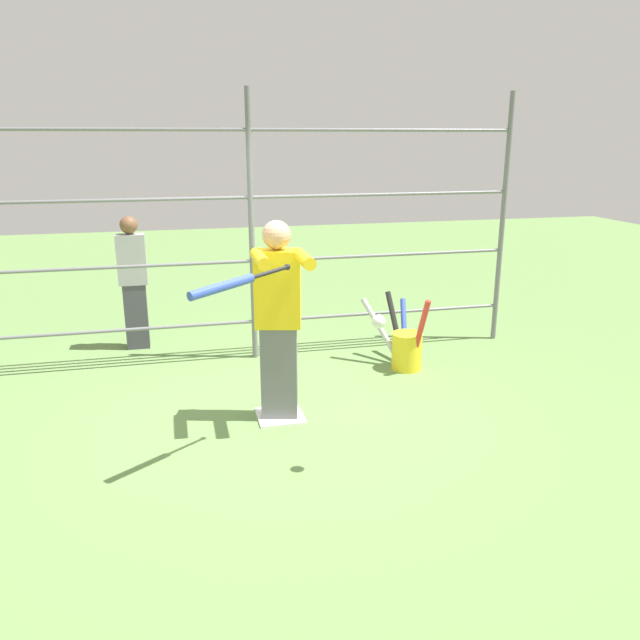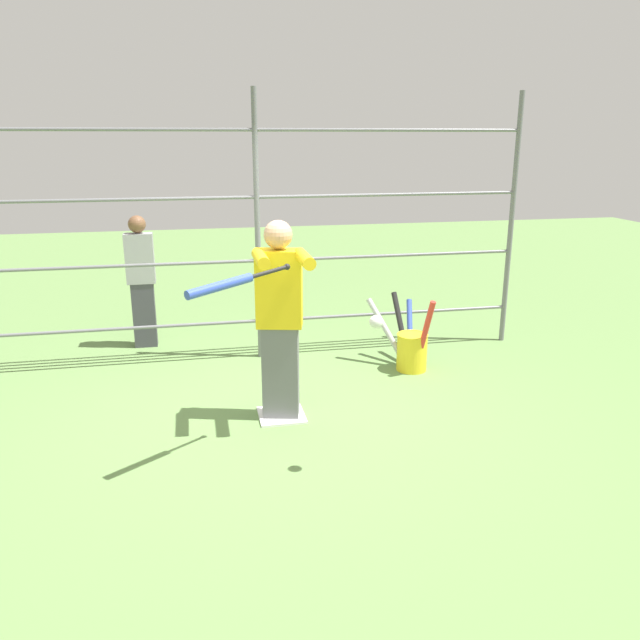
{
  "view_description": "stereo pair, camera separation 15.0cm",
  "coord_description": "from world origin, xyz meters",
  "px_view_note": "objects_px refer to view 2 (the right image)",
  "views": [
    {
      "loc": [
        0.83,
        4.98,
        2.38
      ],
      "look_at": [
        -0.26,
        0.43,
        1.0
      ],
      "focal_mm": 35.0,
      "sensor_mm": 36.0,
      "label": 1
    },
    {
      "loc": [
        0.68,
        5.01,
        2.38
      ],
      "look_at": [
        -0.26,
        0.43,
        1.0
      ],
      "focal_mm": 35.0,
      "sensor_mm": 36.0,
      "label": 2
    }
  ],
  "objects_px": {
    "softball_in_flight": "(376,322)",
    "bystander_behind_fence": "(141,280)",
    "baseball_bat_swinging": "(229,283)",
    "bat_bucket": "(410,347)",
    "batter": "(280,315)"
  },
  "relations": [
    {
      "from": "softball_in_flight",
      "to": "bystander_behind_fence",
      "type": "bearing_deg",
      "value": -61.64
    },
    {
      "from": "baseball_bat_swinging",
      "to": "softball_in_flight",
      "type": "distance_m",
      "value": 1.05
    },
    {
      "from": "softball_in_flight",
      "to": "baseball_bat_swinging",
      "type": "bearing_deg",
      "value": -17.54
    },
    {
      "from": "bat_bucket",
      "to": "bystander_behind_fence",
      "type": "relative_size",
      "value": 0.55
    },
    {
      "from": "softball_in_flight",
      "to": "bystander_behind_fence",
      "type": "xyz_separation_m",
      "value": [
        1.8,
        -3.33,
        -0.36
      ]
    },
    {
      "from": "baseball_bat_swinging",
      "to": "bat_bucket",
      "type": "xyz_separation_m",
      "value": [
        -1.96,
        -1.67,
        -1.16
      ]
    },
    {
      "from": "baseball_bat_swinging",
      "to": "bat_bucket",
      "type": "height_order",
      "value": "baseball_bat_swinging"
    },
    {
      "from": "bat_bucket",
      "to": "baseball_bat_swinging",
      "type": "bearing_deg",
      "value": 40.46
    },
    {
      "from": "baseball_bat_swinging",
      "to": "bystander_behind_fence",
      "type": "distance_m",
      "value": 3.2
    },
    {
      "from": "batter",
      "to": "softball_in_flight",
      "type": "bearing_deg",
      "value": 115.86
    },
    {
      "from": "batter",
      "to": "baseball_bat_swinging",
      "type": "xyz_separation_m",
      "value": [
        0.45,
        0.76,
        0.47
      ]
    },
    {
      "from": "batter",
      "to": "bystander_behind_fence",
      "type": "height_order",
      "value": "batter"
    },
    {
      "from": "softball_in_flight",
      "to": "bystander_behind_fence",
      "type": "height_order",
      "value": "bystander_behind_fence"
    },
    {
      "from": "batter",
      "to": "softball_in_flight",
      "type": "relative_size",
      "value": 18.01
    },
    {
      "from": "batter",
      "to": "softball_in_flight",
      "type": "distance_m",
      "value": 1.21
    }
  ]
}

